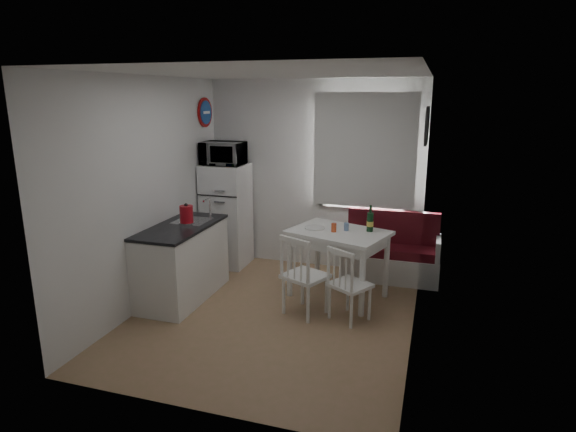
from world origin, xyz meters
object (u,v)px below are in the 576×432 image
(bench, at_px, (391,257))
(dining_table, at_px, (339,239))
(chair_left, at_px, (303,268))
(chair_right, at_px, (349,278))
(wine_bottle, at_px, (370,218))
(kettle, at_px, (186,214))
(fridge, at_px, (227,215))
(kitchen_counter, at_px, (183,261))
(microwave, at_px, (223,153))

(bench, xyz_separation_m, dining_table, (-0.55, -0.78, 0.44))
(dining_table, height_order, chair_left, chair_left)
(chair_right, height_order, wine_bottle, wine_bottle)
(chair_right, height_order, kettle, kettle)
(dining_table, xyz_separation_m, fridge, (-1.75, 0.67, -0.01))
(kitchen_counter, distance_m, wine_bottle, 2.29)
(dining_table, bearing_deg, fridge, 176.94)
(kitchen_counter, height_order, kettle, kitchen_counter)
(kitchen_counter, relative_size, wine_bottle, 4.18)
(bench, bearing_deg, wine_bottle, -106.70)
(fridge, distance_m, wine_bottle, 2.19)
(chair_right, bearing_deg, kettle, -152.70)
(chair_right, relative_size, microwave, 0.95)
(wine_bottle, bearing_deg, chair_right, -97.54)
(chair_left, height_order, wine_bottle, wine_bottle)
(chair_left, height_order, fridge, fridge)
(microwave, bearing_deg, kettle, -88.48)
(chair_left, relative_size, microwave, 0.99)
(chair_left, bearing_deg, kitchen_counter, -159.28)
(chair_right, bearing_deg, kitchen_counter, -150.84)
(bench, xyz_separation_m, microwave, (-2.30, -0.16, 1.31))
(bench, distance_m, chair_right, 1.48)
(kitchen_counter, distance_m, chair_right, 2.02)
(kitchen_counter, distance_m, bench, 2.69)
(fridge, xyz_separation_m, microwave, (0.00, -0.05, 0.88))
(bench, bearing_deg, fridge, -177.29)
(chair_right, distance_m, microwave, 2.61)
(microwave, bearing_deg, dining_table, -19.45)
(kettle, bearing_deg, chair_right, -4.10)
(wine_bottle, bearing_deg, fridge, 164.87)
(kitchen_counter, bearing_deg, chair_right, -2.24)
(bench, height_order, chair_left, chair_left)
(kitchen_counter, xyz_separation_m, wine_bottle, (2.12, 0.68, 0.53))
(dining_table, distance_m, microwave, 2.05)
(fridge, bearing_deg, microwave, -90.00)
(chair_right, distance_m, kettle, 2.04)
(kitchen_counter, bearing_deg, chair_left, -3.33)
(chair_right, height_order, microwave, microwave)
(kitchen_counter, bearing_deg, kettle, 51.39)
(kitchen_counter, relative_size, dining_table, 1.03)
(kitchen_counter, xyz_separation_m, bench, (2.32, 1.35, -0.16))
(dining_table, height_order, chair_right, same)
(bench, relative_size, microwave, 2.22)
(bench, xyz_separation_m, chair_right, (-0.30, -1.43, 0.22))
(microwave, bearing_deg, fridge, 90.00)
(wine_bottle, bearing_deg, bench, 73.30)
(bench, height_order, fridge, fridge)
(kitchen_counter, bearing_deg, microwave, 89.06)
(fridge, height_order, microwave, microwave)
(wine_bottle, bearing_deg, kitchen_counter, -162.30)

